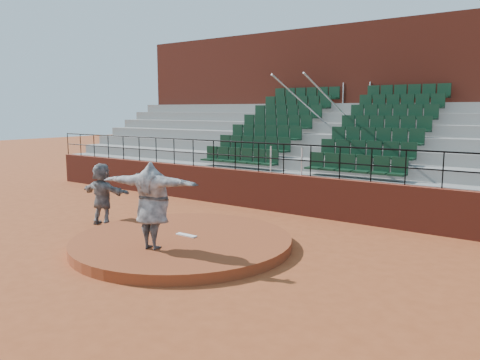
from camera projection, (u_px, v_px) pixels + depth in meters
name	position (u px, v px, depth m)	size (l,w,h in m)	color
ground	(182.00, 247.00, 11.82)	(90.00, 90.00, 0.00)	#954421
pitchers_mound	(182.00, 242.00, 11.80)	(5.50, 5.50, 0.25)	brown
pitching_rubber	(186.00, 235.00, 11.90)	(0.60, 0.15, 0.03)	white
boundary_wall	(283.00, 193.00, 15.74)	(24.00, 0.30, 1.30)	maroon
wall_railing	(284.00, 152.00, 15.54)	(24.04, 0.05, 1.03)	black
seating_deck	(330.00, 160.00, 18.55)	(24.00, 5.97, 4.63)	gray
press_box_facade	(368.00, 107.00, 21.42)	(24.00, 3.00, 7.10)	maroon
pitcher	(152.00, 205.00, 10.69)	(2.48, 0.68, 2.02)	black
fielder	(102.00, 194.00, 13.97)	(1.73, 0.55, 1.87)	black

